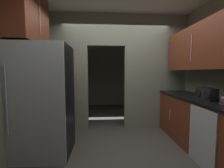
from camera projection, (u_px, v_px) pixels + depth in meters
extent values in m
plane|color=#47423D|center=(123.00, 155.00, 2.52)|extent=(20.00, 20.00, 0.00)
cube|color=gray|center=(66.00, 72.00, 3.58)|extent=(1.04, 0.12, 2.77)
cube|color=gray|center=(155.00, 72.00, 3.72)|extent=(1.52, 0.12, 2.77)
cube|color=gray|center=(106.00, 30.00, 3.56)|extent=(0.90, 0.12, 0.75)
cube|color=gray|center=(110.00, 72.00, 6.30)|extent=(3.46, 0.10, 2.77)
cube|color=gray|center=(61.00, 72.00, 4.87)|extent=(0.10, 2.66, 2.77)
cube|color=gray|center=(162.00, 72.00, 5.09)|extent=(0.10, 2.66, 2.77)
cube|color=black|center=(45.00, 100.00, 2.51)|extent=(0.86, 0.71, 1.83)
cube|color=#B7BABC|center=(35.00, 105.00, 2.14)|extent=(0.86, 0.03, 1.83)
cylinder|color=#B7BABC|center=(6.00, 100.00, 2.08)|extent=(0.02, 0.02, 1.01)
cube|color=maroon|center=(197.00, 123.00, 2.75)|extent=(0.61, 2.04, 0.89)
cube|color=black|center=(199.00, 98.00, 2.71)|extent=(0.65, 2.04, 0.04)
cylinder|color=#B7BABC|center=(196.00, 131.00, 2.28)|extent=(0.01, 0.01, 0.22)
cylinder|color=#B7BABC|center=(170.00, 114.00, 3.17)|extent=(0.01, 0.01, 0.22)
cube|color=#B7BABC|center=(202.00, 138.00, 2.16)|extent=(0.02, 0.56, 0.87)
cube|color=maroon|center=(201.00, 48.00, 2.64)|extent=(0.34, 1.83, 0.78)
cylinder|color=#B7BABC|center=(191.00, 48.00, 2.63)|extent=(0.01, 0.01, 0.47)
cube|color=maroon|center=(29.00, 16.00, 2.47)|extent=(0.34, 0.94, 0.89)
cylinder|color=#B7BABC|center=(40.00, 17.00, 2.48)|extent=(0.01, 0.01, 0.53)
cube|color=black|center=(207.00, 94.00, 2.46)|extent=(0.15, 0.35, 0.20)
cylinder|color=#262626|center=(207.00, 87.00, 2.45)|extent=(0.02, 0.25, 0.02)
cylinder|color=black|center=(206.00, 95.00, 2.35)|extent=(0.01, 0.14, 0.14)
cylinder|color=black|center=(198.00, 93.00, 2.56)|extent=(0.01, 0.14, 0.14)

